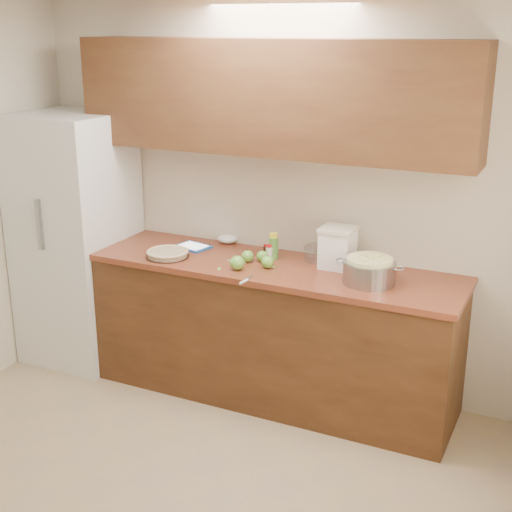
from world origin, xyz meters
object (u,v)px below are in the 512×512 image
at_px(colander, 369,271).
at_px(tablet, 193,247).
at_px(pie, 168,254).
at_px(flour_canister, 338,247).

xyz_separation_m(colander, tablet, (-1.29, 0.15, -0.07)).
relative_size(pie, colander, 0.69).
xyz_separation_m(pie, tablet, (0.05, 0.25, -0.02)).
height_order(pie, colander, colander).
distance_m(colander, tablet, 1.30).
distance_m(colander, flour_canister, 0.33).
distance_m(pie, tablet, 0.25).
relative_size(pie, tablet, 1.12).
relative_size(pie, flour_canister, 1.11).
relative_size(flour_canister, tablet, 1.01).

